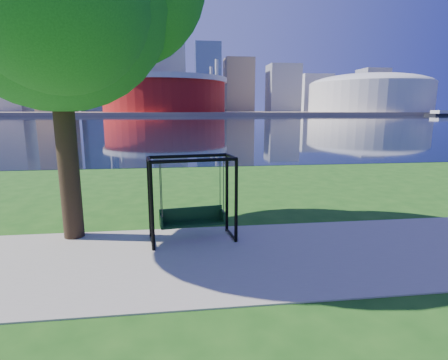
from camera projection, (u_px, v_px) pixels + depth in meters
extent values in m
plane|color=#1E5114|center=(220.00, 249.00, 8.15)|extent=(900.00, 900.00, 0.00)
cube|color=#9E937F|center=(222.00, 257.00, 7.66)|extent=(120.00, 4.00, 0.03)
cube|color=black|center=(182.00, 121.00, 107.37)|extent=(900.00, 180.00, 0.02)
cube|color=#937F60|center=(180.00, 113.00, 305.61)|extent=(900.00, 228.00, 2.00)
cylinder|color=maroon|center=(165.00, 95.00, 232.96)|extent=(80.00, 80.00, 22.00)
cylinder|color=silver|center=(164.00, 81.00, 231.09)|extent=(83.00, 83.00, 3.00)
cylinder|color=silver|center=(211.00, 90.00, 254.52)|extent=(2.00, 2.00, 32.00)
cylinder|color=silver|center=(118.00, 89.00, 246.40)|extent=(2.00, 2.00, 32.00)
cylinder|color=silver|center=(108.00, 85.00, 209.44)|extent=(2.00, 2.00, 32.00)
cylinder|color=silver|center=(217.00, 86.00, 217.55)|extent=(2.00, 2.00, 32.00)
cylinder|color=beige|center=(369.00, 98.00, 251.04)|extent=(84.00, 84.00, 20.00)
ellipsoid|color=beige|center=(370.00, 85.00, 249.27)|extent=(84.00, 84.00, 15.12)
cube|color=gray|center=(7.00, 73.00, 285.96)|extent=(28.00, 28.00, 62.00)
cube|color=#998466|center=(53.00, 56.00, 278.61)|extent=(26.00, 26.00, 88.00)
cube|color=slate|center=(98.00, 56.00, 305.94)|extent=(30.00, 24.00, 95.00)
cube|color=gray|center=(131.00, 68.00, 292.44)|extent=(24.00, 24.00, 72.00)
cube|color=silver|center=(168.00, 68.00, 324.54)|extent=(32.00, 28.00, 80.00)
cube|color=slate|center=(208.00, 78.00, 306.70)|extent=(22.00, 22.00, 58.00)
cube|color=#998466|center=(239.00, 85.00, 325.97)|extent=(26.00, 26.00, 48.00)
cube|color=gray|center=(283.00, 88.00, 321.76)|extent=(28.00, 24.00, 42.00)
cube|color=silver|center=(314.00, 93.00, 351.60)|extent=(30.00, 26.00, 36.00)
cube|color=gray|center=(372.00, 90.00, 337.92)|extent=(24.00, 24.00, 40.00)
cube|color=#998466|center=(400.00, 96.00, 358.23)|extent=(26.00, 26.00, 32.00)
cylinder|color=black|center=(152.00, 208.00, 7.81)|extent=(0.09, 0.09, 2.07)
cylinder|color=black|center=(236.00, 202.00, 8.33)|extent=(0.09, 0.09, 2.07)
cylinder|color=black|center=(150.00, 199.00, 8.58)|extent=(0.09, 0.09, 2.07)
cylinder|color=black|center=(227.00, 194.00, 9.10)|extent=(0.09, 0.09, 2.07)
cylinder|color=black|center=(195.00, 161.00, 7.87)|extent=(1.97, 0.36, 0.08)
cylinder|color=black|center=(189.00, 156.00, 8.64)|extent=(1.97, 0.36, 0.08)
cylinder|color=black|center=(149.00, 160.00, 7.99)|extent=(0.20, 0.81, 0.08)
cylinder|color=black|center=(152.00, 242.00, 8.39)|extent=(0.18, 0.81, 0.06)
cylinder|color=black|center=(231.00, 157.00, 8.51)|extent=(0.20, 0.81, 0.08)
cylinder|color=black|center=(231.00, 234.00, 8.90)|extent=(0.18, 0.81, 0.06)
cube|color=black|center=(193.00, 224.00, 8.57)|extent=(1.62, 0.63, 0.05)
cube|color=black|center=(191.00, 214.00, 8.70)|extent=(1.56, 0.27, 0.34)
cube|color=black|center=(161.00, 221.00, 8.35)|extent=(0.10, 0.41, 0.31)
cube|color=black|center=(222.00, 216.00, 8.74)|extent=(0.10, 0.41, 0.31)
cylinder|color=#37373C|center=(162.00, 190.00, 8.04)|extent=(0.02, 0.02, 1.30)
cylinder|color=#37373C|center=(224.00, 187.00, 8.43)|extent=(0.02, 0.02, 1.30)
cylinder|color=#37373C|center=(160.00, 187.00, 8.35)|extent=(0.02, 0.02, 1.30)
cylinder|color=#37373C|center=(220.00, 184.00, 8.74)|extent=(0.02, 0.02, 1.30)
cylinder|color=black|center=(66.00, 141.00, 8.41)|extent=(0.49, 0.49, 4.92)
sphere|color=#1C5E1B|center=(58.00, 1.00, 6.72)|extent=(3.58, 3.58, 3.58)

